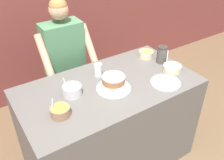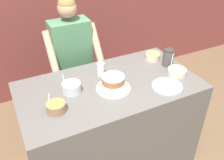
% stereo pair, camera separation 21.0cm
% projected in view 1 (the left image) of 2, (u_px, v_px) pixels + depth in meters
% --- Properties ---
extents(wall_back, '(10.00, 0.05, 2.60)m').
position_uv_depth(wall_back, '(41.00, 2.00, 3.05)').
color(wall_back, brown).
rests_on(wall_back, ground_plane).
extents(counter, '(1.58, 0.85, 0.96)m').
position_uv_depth(counter, '(110.00, 125.00, 2.44)').
color(counter, '#5B5651').
rests_on(counter, ground_plane).
extents(person_baker, '(0.55, 0.45, 1.57)m').
position_uv_depth(person_baker, '(65.00, 58.00, 2.62)').
color(person_baker, '#2D2D38').
rests_on(person_baker, ground_plane).
extents(cake, '(0.29, 0.29, 0.13)m').
position_uv_depth(cake, '(114.00, 83.00, 2.09)').
color(cake, silver).
rests_on(cake, counter).
extents(frosting_bowl_olive, '(0.15, 0.15, 0.07)m').
position_uv_depth(frosting_bowl_olive, '(146.00, 54.00, 2.58)').
color(frosting_bowl_olive, beige).
rests_on(frosting_bowl_olive, counter).
extents(frosting_bowl_pink, '(0.16, 0.16, 0.19)m').
position_uv_depth(frosting_bowl_pink, '(72.00, 90.00, 2.03)').
color(frosting_bowl_pink, silver).
rests_on(frosting_bowl_pink, counter).
extents(frosting_bowl_white, '(0.17, 0.17, 0.19)m').
position_uv_depth(frosting_bowl_white, '(172.00, 68.00, 2.35)').
color(frosting_bowl_white, beige).
rests_on(frosting_bowl_white, counter).
extents(frosting_bowl_orange, '(0.15, 0.15, 0.14)m').
position_uv_depth(frosting_bowl_orange, '(60.00, 111.00, 1.82)').
color(frosting_bowl_orange, '#936B4C').
rests_on(frosting_bowl_orange, counter).
extents(drinking_glass, '(0.07, 0.07, 0.12)m').
position_uv_depth(drinking_glass, '(98.00, 70.00, 2.27)').
color(drinking_glass, silver).
rests_on(drinking_glass, counter).
extents(ceramic_plate, '(0.26, 0.26, 0.01)m').
position_uv_depth(ceramic_plate, '(165.00, 83.00, 2.19)').
color(ceramic_plate, silver).
rests_on(ceramic_plate, counter).
extents(stoneware_jar, '(0.10, 0.10, 0.17)m').
position_uv_depth(stoneware_jar, '(162.00, 55.00, 2.46)').
color(stoneware_jar, '#4C4742').
rests_on(stoneware_jar, counter).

